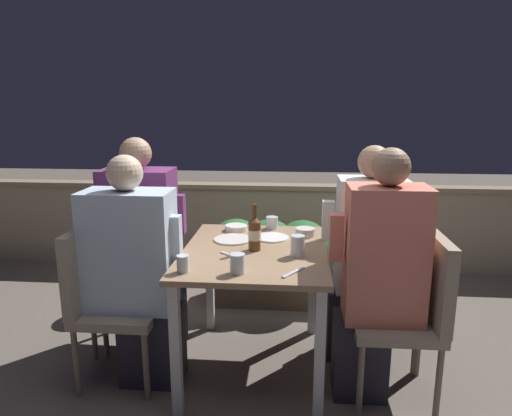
% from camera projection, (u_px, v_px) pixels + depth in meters
% --- Properties ---
extents(ground_plane, '(16.00, 16.00, 0.00)m').
position_uv_depth(ground_plane, '(255.00, 367.00, 2.74)').
color(ground_plane, '#665B51').
extents(parapet_wall, '(9.00, 0.18, 0.80)m').
position_uv_depth(parapet_wall, '(271.00, 225.00, 4.36)').
color(parapet_wall, gray).
rests_on(parapet_wall, ground_plane).
extents(dining_table, '(0.80, 1.02, 0.74)m').
position_uv_depth(dining_table, '(255.00, 266.00, 2.59)').
color(dining_table, '#937556').
rests_on(dining_table, ground_plane).
extents(planter_hedge, '(0.95, 0.47, 0.66)m').
position_uv_depth(planter_hedge, '(269.00, 257.00, 3.58)').
color(planter_hedge, brown).
rests_on(planter_hedge, ground_plane).
extents(chair_left_near, '(0.45, 0.44, 0.89)m').
position_uv_depth(chair_left_near, '(103.00, 291.00, 2.53)').
color(chair_left_near, gray).
rests_on(chair_left_near, ground_plane).
extents(person_blue_shirt, '(0.52, 0.26, 1.29)m').
position_uv_depth(person_blue_shirt, '(137.00, 273.00, 2.49)').
color(person_blue_shirt, '#282833').
rests_on(person_blue_shirt, ground_plane).
extents(chair_left_far, '(0.45, 0.44, 0.89)m').
position_uv_depth(chair_left_far, '(116.00, 268.00, 2.88)').
color(chair_left_far, gray).
rests_on(chair_left_far, ground_plane).
extents(person_purple_stripe, '(0.50, 0.26, 1.35)m').
position_uv_depth(person_purple_stripe, '(145.00, 246.00, 2.83)').
color(person_purple_stripe, '#282833').
rests_on(person_purple_stripe, ground_plane).
extents(chair_right_near, '(0.45, 0.44, 0.89)m').
position_uv_depth(chair_right_near, '(415.00, 304.00, 2.37)').
color(chair_right_near, gray).
rests_on(chair_right_near, ground_plane).
extents(person_coral_top, '(0.49, 0.26, 1.34)m').
position_uv_depth(person_coral_top, '(378.00, 277.00, 2.35)').
color(person_coral_top, '#282833').
rests_on(person_coral_top, ground_plane).
extents(chair_right_far, '(0.45, 0.44, 0.89)m').
position_uv_depth(chair_right_far, '(396.00, 276.00, 2.75)').
color(chair_right_far, gray).
rests_on(chair_right_far, ground_plane).
extents(person_white_polo, '(0.48, 0.26, 1.31)m').
position_uv_depth(person_white_polo, '(364.00, 254.00, 2.73)').
color(person_white_polo, '#282833').
rests_on(person_white_polo, ground_plane).
extents(beer_bottle, '(0.07, 0.07, 0.26)m').
position_uv_depth(beer_bottle, '(254.00, 233.00, 2.53)').
color(beer_bottle, brown).
rests_on(beer_bottle, dining_table).
extents(plate_0, '(0.21, 0.21, 0.01)m').
position_uv_depth(plate_0, '(272.00, 238.00, 2.77)').
color(plate_0, white).
rests_on(plate_0, dining_table).
extents(plate_1, '(0.23, 0.23, 0.01)m').
position_uv_depth(plate_1, '(233.00, 239.00, 2.73)').
color(plate_1, silver).
rests_on(plate_1, dining_table).
extents(bowl_0, '(0.14, 0.14, 0.04)m').
position_uv_depth(bowl_0, '(236.00, 227.00, 2.94)').
color(bowl_0, silver).
rests_on(bowl_0, dining_table).
extents(bowl_1, '(0.12, 0.12, 0.05)m').
position_uv_depth(bowl_1, '(305.00, 231.00, 2.82)').
color(bowl_1, beige).
rests_on(bowl_1, dining_table).
extents(glass_cup_0, '(0.08, 0.08, 0.11)m').
position_uv_depth(glass_cup_0, '(298.00, 246.00, 2.44)').
color(glass_cup_0, silver).
rests_on(glass_cup_0, dining_table).
extents(glass_cup_1, '(0.08, 0.08, 0.08)m').
position_uv_depth(glass_cup_1, '(272.00, 223.00, 2.98)').
color(glass_cup_1, silver).
rests_on(glass_cup_1, dining_table).
extents(glass_cup_2, '(0.07, 0.07, 0.10)m').
position_uv_depth(glass_cup_2, '(237.00, 264.00, 2.19)').
color(glass_cup_2, silver).
rests_on(glass_cup_2, dining_table).
extents(glass_cup_3, '(0.06, 0.06, 0.08)m').
position_uv_depth(glass_cup_3, '(183.00, 264.00, 2.21)').
color(glass_cup_3, silver).
rests_on(glass_cup_3, dining_table).
extents(fork_0, '(0.14, 0.13, 0.01)m').
position_uv_depth(fork_0, '(232.00, 256.00, 2.45)').
color(fork_0, silver).
rests_on(fork_0, dining_table).
extents(fork_1, '(0.11, 0.15, 0.01)m').
position_uv_depth(fork_1, '(293.00, 272.00, 2.20)').
color(fork_1, silver).
rests_on(fork_1, dining_table).
extents(potted_plant, '(0.30, 0.30, 0.64)m').
position_uv_depth(potted_plant, '(132.00, 256.00, 3.52)').
color(potted_plant, '#9E5638').
rests_on(potted_plant, ground_plane).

